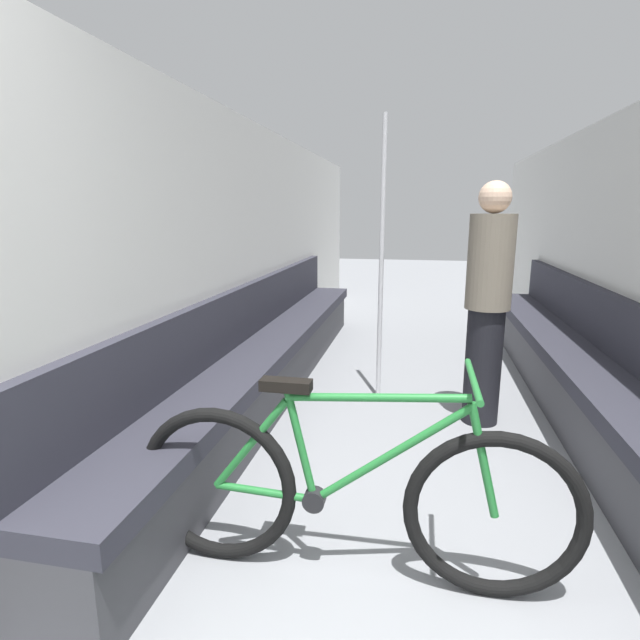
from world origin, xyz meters
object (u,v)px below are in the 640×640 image
passenger_standing (488,303)px  grab_pole_near (382,267)px  bicycle (349,495)px  bench_seat_row_left (270,357)px  bench_seat_row_right (580,375)px

passenger_standing → grab_pole_near: bearing=136.1°
bicycle → passenger_standing: size_ratio=1.08×
bench_seat_row_left → grab_pole_near: (0.87, 0.08, 0.74)m
grab_pole_near → bench_seat_row_right: bearing=-3.3°
bicycle → passenger_standing: passenger_standing is taller
bench_seat_row_left → passenger_standing: bearing=-8.7°
bicycle → bench_seat_row_left: bearing=126.6°
bicycle → passenger_standing: bearing=79.0°
grab_pole_near → bicycle: bearing=-88.7°
passenger_standing → bench_seat_row_left: bearing=151.2°
bench_seat_row_left → passenger_standing: size_ratio=3.09×
bicycle → bench_seat_row_right: bearing=65.6°
bicycle → grab_pole_near: grab_pole_near is taller
bench_seat_row_right → grab_pole_near: bearing=176.7°
grab_pole_near → bench_seat_row_left: bearing=-174.6°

